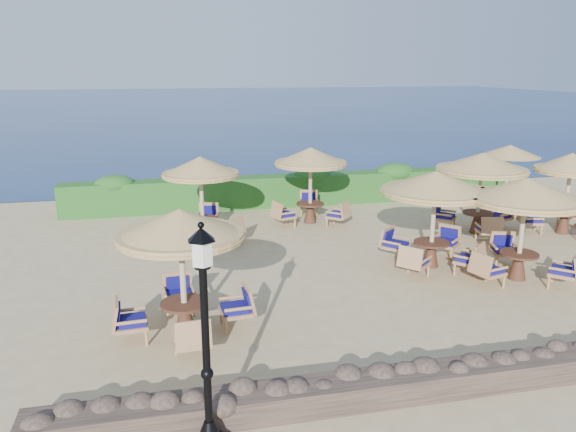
% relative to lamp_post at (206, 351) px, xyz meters
% --- Properties ---
extents(ground, '(120.00, 120.00, 0.00)m').
position_rel_lamp_post_xyz_m(ground, '(4.80, 6.80, -1.55)').
color(ground, tan).
rests_on(ground, ground).
extents(sea, '(160.00, 160.00, 0.00)m').
position_rel_lamp_post_xyz_m(sea, '(4.80, 76.80, -1.55)').
color(sea, '#0C1F4F').
rests_on(sea, ground).
extents(hedge, '(18.00, 0.90, 1.20)m').
position_rel_lamp_post_xyz_m(hedge, '(4.80, 14.00, -0.95)').
color(hedge, '#1B4D19').
rests_on(hedge, ground).
extents(stone_wall, '(15.00, 0.65, 0.44)m').
position_rel_lamp_post_xyz_m(stone_wall, '(4.80, 0.60, -1.33)').
color(stone_wall, brown).
rests_on(stone_wall, ground).
extents(lamp_post, '(0.44, 0.44, 3.31)m').
position_rel_lamp_post_xyz_m(lamp_post, '(0.00, 0.00, 0.00)').
color(lamp_post, black).
rests_on(lamp_post, ground).
extents(extra_parasol, '(2.30, 2.30, 2.41)m').
position_rel_lamp_post_xyz_m(extra_parasol, '(12.60, 12.00, 0.62)').
color(extra_parasol, '#C1AF88').
rests_on(extra_parasol, ground).
extents(cafe_set_0, '(2.84, 2.84, 2.65)m').
position_rel_lamp_post_xyz_m(cafe_set_0, '(-0.17, 3.68, 0.20)').
color(cafe_set_0, '#C1AF88').
rests_on(cafe_set_0, ground).
extents(cafe_set_1, '(2.91, 2.91, 2.65)m').
position_rel_lamp_post_xyz_m(cafe_set_1, '(6.58, 6.30, 0.30)').
color(cafe_set_1, '#C1AF88').
rests_on(cafe_set_1, ground).
extents(cafe_set_2, '(2.88, 2.88, 2.65)m').
position_rel_lamp_post_xyz_m(cafe_set_2, '(8.33, 4.93, 0.38)').
color(cafe_set_2, '#C1AF88').
rests_on(cafe_set_2, ground).
extents(cafe_set_3, '(2.70, 2.66, 2.65)m').
position_rel_lamp_post_xyz_m(cafe_set_3, '(0.69, 10.14, 0.25)').
color(cafe_set_3, '#C1AF88').
rests_on(cafe_set_3, ground).
extents(cafe_set_4, '(2.71, 2.69, 2.65)m').
position_rel_lamp_post_xyz_m(cafe_set_4, '(4.51, 11.34, 0.28)').
color(cafe_set_4, '#C1AF88').
rests_on(cafe_set_4, ground).
extents(cafe_set_5, '(2.91, 2.91, 2.65)m').
position_rel_lamp_post_xyz_m(cafe_set_5, '(9.53, 8.91, 0.38)').
color(cafe_set_5, '#C1AF88').
rests_on(cafe_set_5, ground).
extents(cafe_set_6, '(2.69, 2.67, 2.65)m').
position_rel_lamp_post_xyz_m(cafe_set_6, '(12.30, 8.27, 0.20)').
color(cafe_set_6, '#C1AF88').
rests_on(cafe_set_6, ground).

